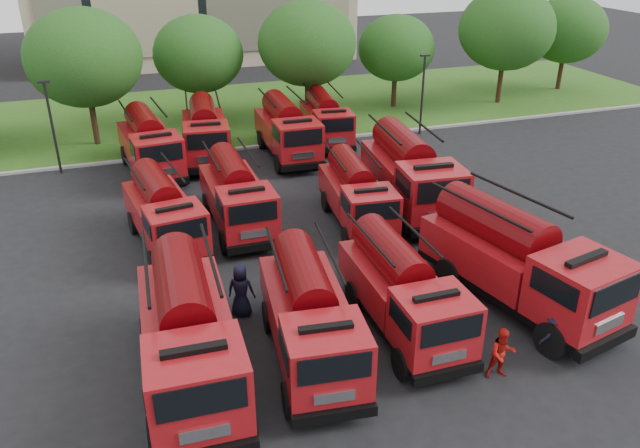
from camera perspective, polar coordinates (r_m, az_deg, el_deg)
The scene contains 29 objects.
ground at distance 22.90m, azimuth 1.65°, elevation -7.34°, with size 140.00×140.00×0.00m, color black.
lawn at distance 46.14m, azimuth -9.70°, elevation 9.92°, with size 70.00×16.00×0.12m, color #285015.
curb at distance 38.52m, azimuth -7.62°, elevation 6.84°, with size 70.00×0.30×0.14m, color gray.
tree_2 at distance 40.08m, azimuth -20.79°, elevation 14.02°, with size 6.72×6.72×8.22m.
tree_3 at distance 43.02m, azimuth -11.06°, elevation 15.00°, with size 5.88×5.88×7.19m.
tree_4 at distance 42.99m, azimuth -1.19°, elevation 16.17°, with size 6.55×6.55×8.01m.
tree_5 at distance 46.59m, azimuth 6.98°, elevation 15.68°, with size 5.46×5.46×6.68m.
tree_6 at distance 49.10m, azimuth 16.70°, elevation 16.71°, with size 6.89×6.89×8.42m.
tree_7 at distance 54.97m, azimuth 21.68°, elevation 16.19°, with size 6.05×6.05×7.39m.
lamp_post_0 at distance 36.56m, azimuth -23.34°, elevation 8.54°, with size 0.60×0.25×5.11m.
lamp_post_1 at distance 40.95m, azimuth 9.37°, elevation 12.01°, with size 0.60×0.25×5.11m.
fire_truck_0 at distance 18.91m, azimuth -11.96°, elevation -9.74°, with size 2.99×7.60×3.42m.
fire_truck_1 at distance 19.55m, azimuth -0.93°, elevation -8.35°, with size 3.10×7.01×3.09m.
fire_truck_2 at distance 21.06m, azimuth 7.54°, elevation -5.97°, with size 2.46×6.63×3.01m.
fire_truck_3 at distance 23.14m, azimuth 17.59°, elevation -3.12°, with size 4.33×8.23×3.57m.
fire_truck_4 at distance 27.15m, azimuth -14.12°, elevation 1.07°, with size 3.13×6.76×2.97m.
fire_truck_5 at distance 28.14m, azimuth -7.65°, elevation 2.67°, with size 2.53×6.74×3.06m.
fire_truck_6 at distance 28.25m, azimuth 3.36°, elevation 2.78°, with size 2.86×6.56×2.90m.
fire_truck_7 at distance 29.96m, azimuth 8.25°, elevation 4.65°, with size 3.49×8.09×3.58m.
fire_truck_8 at distance 35.43m, azimuth -15.33°, elevation 7.08°, with size 3.18×7.32×3.23m.
fire_truck_9 at distance 36.81m, azimuth -10.46°, elevation 8.28°, with size 3.24×7.31×3.22m.
fire_truck_10 at distance 36.71m, azimuth -3.04°, elevation 8.64°, with size 2.75×7.18×3.24m.
fire_truck_11 at distance 39.27m, azimuth 0.52°, elevation 9.61°, with size 2.95×6.66×2.93m.
firefighter_0 at distance 23.44m, azimuth 21.17°, elevation -8.47°, with size 0.58×0.43×1.60m, color #AC110D.
firefighter_1 at distance 20.45m, azimuth 16.01°, elevation -13.19°, with size 0.83×0.45×1.70m, color #AC110D.
firefighter_2 at distance 22.75m, azimuth 20.05°, elevation -9.41°, with size 1.13×0.64×1.93m, color #AC110D.
firefighter_3 at distance 21.85m, azimuth 20.23°, elevation -11.05°, with size 0.97×0.50×1.49m, color black.
firefighter_4 at distance 22.54m, azimuth -7.10°, elevation -8.17°, with size 0.96×0.63×1.97m, color black.
firefighter_5 at distance 28.83m, azimuth 10.72°, elevation -0.35°, with size 1.75×0.76×1.89m, color black.
Camera 1 is at (-6.73, -17.89, 12.61)m, focal length 35.00 mm.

